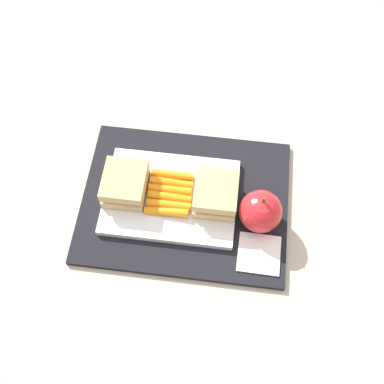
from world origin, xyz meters
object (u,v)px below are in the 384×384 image
at_px(sandwich_half_left, 125,184).
at_px(sandwich_half_right, 216,194).
at_px(food_tray, 171,197).
at_px(paper_napkin, 259,254).
at_px(apple, 261,211).
at_px(carrot_sticks_bundle, 170,193).

bearing_deg(sandwich_half_left, sandwich_half_right, 0.00).
height_order(food_tray, paper_napkin, food_tray).
height_order(apple, paper_napkin, apple).
distance_m(food_tray, apple, 0.16).
relative_size(sandwich_half_right, paper_napkin, 1.14).
bearing_deg(apple, sandwich_half_left, 174.00).
relative_size(food_tray, carrot_sticks_bundle, 2.64).
bearing_deg(food_tray, sandwich_half_right, 0.00).
distance_m(apple, paper_napkin, 0.07).
distance_m(sandwich_half_left, carrot_sticks_bundle, 0.08).
bearing_deg(sandwich_half_left, carrot_sticks_bundle, -0.02).
distance_m(sandwich_half_right, carrot_sticks_bundle, 0.08).
height_order(sandwich_half_left, paper_napkin, sandwich_half_left).
distance_m(food_tray, carrot_sticks_bundle, 0.01).
xyz_separation_m(food_tray, sandwich_half_left, (-0.08, 0.00, 0.03)).
relative_size(sandwich_half_left, carrot_sticks_bundle, 0.92).
bearing_deg(apple, paper_napkin, -85.09).
distance_m(food_tray, paper_napkin, 0.18).
bearing_deg(food_tray, paper_napkin, -28.04).
relative_size(apple, paper_napkin, 1.19).
relative_size(sandwich_half_left, sandwich_half_right, 1.00).
bearing_deg(apple, sandwich_half_right, 162.33).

